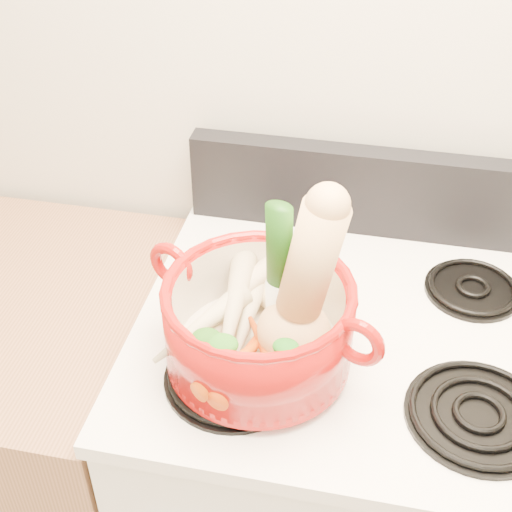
% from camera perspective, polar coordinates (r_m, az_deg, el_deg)
% --- Properties ---
extents(wall_back, '(3.50, 0.02, 2.60)m').
position_cam_1_polar(wall_back, '(1.36, 11.19, 15.37)').
color(wall_back, beige).
rests_on(wall_back, floor).
extents(stove_body, '(0.76, 0.65, 0.92)m').
position_cam_1_polar(stove_body, '(1.63, 6.81, -18.34)').
color(stove_body, white).
rests_on(stove_body, floor).
extents(cooktop, '(0.78, 0.67, 0.03)m').
position_cam_1_polar(cooktop, '(1.26, 8.39, -6.24)').
color(cooktop, white).
rests_on(cooktop, stove_body).
extents(control_backsplash, '(0.76, 0.05, 0.18)m').
position_cam_1_polar(control_backsplash, '(1.44, 9.85, 5.03)').
color(control_backsplash, black).
rests_on(control_backsplash, cooktop).
extents(burner_front_left, '(0.22, 0.22, 0.02)m').
position_cam_1_polar(burner_front_left, '(1.15, -1.79, -9.54)').
color(burner_front_left, black).
rests_on(burner_front_left, cooktop).
extents(burner_front_right, '(0.22, 0.22, 0.02)m').
position_cam_1_polar(burner_front_right, '(1.15, 17.40, -11.97)').
color(burner_front_right, black).
rests_on(burner_front_right, cooktop).
extents(burner_back_left, '(0.17, 0.17, 0.02)m').
position_cam_1_polar(burner_back_left, '(1.37, 1.09, -0.43)').
color(burner_back_left, black).
rests_on(burner_back_left, cooktop).
extents(burner_back_right, '(0.17, 0.17, 0.02)m').
position_cam_1_polar(burner_back_right, '(1.37, 16.95, -2.44)').
color(burner_back_right, black).
rests_on(burner_back_right, cooktop).
extents(dutch_oven, '(0.38, 0.38, 0.15)m').
position_cam_1_polar(dutch_oven, '(1.11, 0.21, -5.51)').
color(dutch_oven, '#960D0A').
rests_on(dutch_oven, burner_front_left).
extents(pot_handle_left, '(0.08, 0.05, 0.08)m').
position_cam_1_polar(pot_handle_left, '(1.16, -6.80, -0.67)').
color(pot_handle_left, '#960D0A').
rests_on(pot_handle_left, dutch_oven).
extents(pot_handle_right, '(0.08, 0.05, 0.08)m').
position_cam_1_polar(pot_handle_right, '(1.03, 8.19, -6.83)').
color(pot_handle_right, '#960D0A').
rests_on(pot_handle_right, dutch_oven).
extents(squash, '(0.18, 0.14, 0.31)m').
position_cam_1_polar(squash, '(1.03, 3.22, -2.29)').
color(squash, tan).
rests_on(squash, dutch_oven).
extents(leek, '(0.06, 0.07, 0.27)m').
position_cam_1_polar(leek, '(1.06, 1.85, -1.50)').
color(leek, white).
rests_on(leek, dutch_oven).
extents(ginger, '(0.10, 0.08, 0.05)m').
position_cam_1_polar(ginger, '(1.19, 1.74, -3.27)').
color(ginger, '#DAC186').
rests_on(ginger, dutch_oven).
extents(parsnip_0, '(0.14, 0.19, 0.06)m').
position_cam_1_polar(parsnip_0, '(1.16, -2.64, -4.99)').
color(parsnip_0, beige).
rests_on(parsnip_0, dutch_oven).
extents(parsnip_1, '(0.10, 0.19, 0.05)m').
position_cam_1_polar(parsnip_1, '(1.15, -2.41, -4.98)').
color(parsnip_1, beige).
rests_on(parsnip_1, dutch_oven).
extents(parsnip_2, '(0.05, 0.20, 0.06)m').
position_cam_1_polar(parsnip_2, '(1.15, -0.56, -4.25)').
color(parsnip_2, beige).
rests_on(parsnip_2, dutch_oven).
extents(parsnip_3, '(0.14, 0.18, 0.06)m').
position_cam_1_polar(parsnip_3, '(1.12, -4.45, -5.42)').
color(parsnip_3, beige).
rests_on(parsnip_3, dutch_oven).
extents(parsnip_4, '(0.15, 0.22, 0.06)m').
position_cam_1_polar(parsnip_4, '(1.16, -1.13, -2.63)').
color(parsnip_4, beige).
rests_on(parsnip_4, dutch_oven).
extents(parsnip_5, '(0.06, 0.25, 0.07)m').
position_cam_1_polar(parsnip_5, '(1.12, -1.80, -4.15)').
color(parsnip_5, beige).
rests_on(parsnip_5, dutch_oven).
extents(carrot_0, '(0.08, 0.18, 0.05)m').
position_cam_1_polar(carrot_0, '(1.09, -0.96, -8.43)').
color(carrot_0, '#DD4A0B').
rests_on(carrot_0, dutch_oven).
extents(carrot_1, '(0.11, 0.15, 0.05)m').
position_cam_1_polar(carrot_1, '(1.08, -1.66, -8.60)').
color(carrot_1, '#DB4D0A').
rests_on(carrot_1, dutch_oven).
extents(carrot_2, '(0.10, 0.15, 0.04)m').
position_cam_1_polar(carrot_2, '(1.09, 0.84, -7.79)').
color(carrot_2, '#B73A09').
rests_on(carrot_2, dutch_oven).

